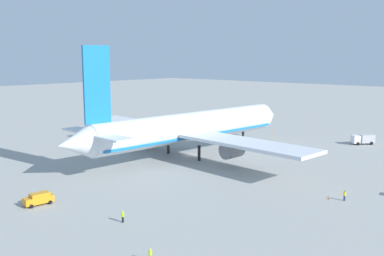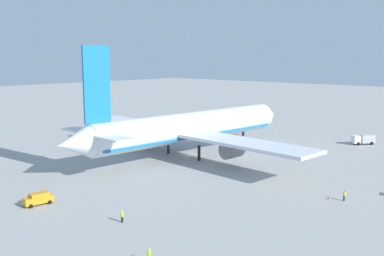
{
  "view_description": "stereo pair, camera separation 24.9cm",
  "coord_description": "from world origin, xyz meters",
  "px_view_note": "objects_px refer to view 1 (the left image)",
  "views": [
    {
      "loc": [
        -79.04,
        -71.26,
        23.81
      ],
      "look_at": [
        -0.17,
        -0.31,
        6.86
      ],
      "focal_mm": 41.19,
      "sensor_mm": 36.0,
      "label": 1
    },
    {
      "loc": [
        -78.88,
        -71.44,
        23.81
      ],
      "look_at": [
        -0.17,
        -0.31,
        6.86
      ],
      "focal_mm": 41.19,
      "sensor_mm": 36.0,
      "label": 2
    }
  ],
  "objects_px": {
    "ground_worker_2": "(345,195)",
    "traffic_cone_0": "(329,198)",
    "airliner": "(188,128)",
    "traffic_cone_3": "(273,133)",
    "service_van": "(39,199)",
    "service_truck_3": "(363,139)",
    "ground_worker_1": "(150,255)",
    "ground_worker_0": "(123,216)",
    "traffic_cone_1": "(208,126)",
    "baggage_cart_1": "(181,116)"
  },
  "relations": [
    {
      "from": "service_truck_3",
      "to": "traffic_cone_1",
      "type": "bearing_deg",
      "value": 94.95
    },
    {
      "from": "baggage_cart_1",
      "to": "ground_worker_1",
      "type": "height_order",
      "value": "ground_worker_1"
    },
    {
      "from": "airliner",
      "to": "traffic_cone_0",
      "type": "relative_size",
      "value": 130.5
    },
    {
      "from": "service_truck_3",
      "to": "traffic_cone_3",
      "type": "distance_m",
      "value": 28.29
    },
    {
      "from": "ground_worker_1",
      "to": "ground_worker_0",
      "type": "bearing_deg",
      "value": 64.34
    },
    {
      "from": "ground_worker_0",
      "to": "traffic_cone_1",
      "type": "xyz_separation_m",
      "value": [
        77.78,
        48.76,
        -0.63
      ]
    },
    {
      "from": "ground_worker_2",
      "to": "traffic_cone_3",
      "type": "relative_size",
      "value": 3.26
    },
    {
      "from": "ground_worker_1",
      "to": "airliner",
      "type": "bearing_deg",
      "value": 38.09
    },
    {
      "from": "service_truck_3",
      "to": "ground_worker_0",
      "type": "bearing_deg",
      "value": 177.47
    },
    {
      "from": "ground_worker_0",
      "to": "traffic_cone_0",
      "type": "bearing_deg",
      "value": -30.55
    },
    {
      "from": "service_truck_3",
      "to": "ground_worker_2",
      "type": "distance_m",
      "value": 53.58
    },
    {
      "from": "airliner",
      "to": "ground_worker_2",
      "type": "xyz_separation_m",
      "value": [
        -7.63,
        -42.88,
        -6.08
      ]
    },
    {
      "from": "airliner",
      "to": "traffic_cone_3",
      "type": "relative_size",
      "value": 130.5
    },
    {
      "from": "baggage_cart_1",
      "to": "airliner",
      "type": "bearing_deg",
      "value": -135.14
    },
    {
      "from": "service_van",
      "to": "traffic_cone_3",
      "type": "distance_m",
      "value": 85.5
    },
    {
      "from": "traffic_cone_0",
      "to": "airliner",
      "type": "bearing_deg",
      "value": 77.93
    },
    {
      "from": "service_truck_3",
      "to": "traffic_cone_3",
      "type": "bearing_deg",
      "value": 92.92
    },
    {
      "from": "service_truck_3",
      "to": "service_van",
      "type": "distance_m",
      "value": 88.83
    },
    {
      "from": "service_van",
      "to": "ground_worker_1",
      "type": "distance_m",
      "value": 28.75
    },
    {
      "from": "airliner",
      "to": "traffic_cone_0",
      "type": "distance_m",
      "value": 42.16
    },
    {
      "from": "airliner",
      "to": "ground_worker_1",
      "type": "height_order",
      "value": "airliner"
    },
    {
      "from": "airliner",
      "to": "traffic_cone_3",
      "type": "bearing_deg",
      "value": 2.37
    },
    {
      "from": "traffic_cone_0",
      "to": "ground_worker_1",
      "type": "bearing_deg",
      "value": 171.31
    },
    {
      "from": "airliner",
      "to": "service_van",
      "type": "xyz_separation_m",
      "value": [
        -43.16,
        -6.48,
        -5.96
      ]
    },
    {
      "from": "service_van",
      "to": "traffic_cone_1",
      "type": "distance_m",
      "value": 88.17
    },
    {
      "from": "traffic_cone_0",
      "to": "baggage_cart_1",
      "type": "bearing_deg",
      "value": 57.22
    },
    {
      "from": "traffic_cone_3",
      "to": "traffic_cone_1",
      "type": "bearing_deg",
      "value": 97.31
    },
    {
      "from": "service_truck_3",
      "to": "traffic_cone_1",
      "type": "xyz_separation_m",
      "value": [
        -4.54,
        52.4,
        -1.25
      ]
    },
    {
      "from": "airliner",
      "to": "ground_worker_0",
      "type": "height_order",
      "value": "airliner"
    },
    {
      "from": "baggage_cart_1",
      "to": "traffic_cone_1",
      "type": "bearing_deg",
      "value": -113.66
    },
    {
      "from": "service_van",
      "to": "traffic_cone_0",
      "type": "xyz_separation_m",
      "value": [
        34.46,
        -34.22,
        -0.76
      ]
    },
    {
      "from": "ground_worker_2",
      "to": "traffic_cone_0",
      "type": "height_order",
      "value": "ground_worker_2"
    },
    {
      "from": "ground_worker_0",
      "to": "ground_worker_2",
      "type": "height_order",
      "value": "ground_worker_2"
    },
    {
      "from": "ground_worker_0",
      "to": "service_truck_3",
      "type": "bearing_deg",
      "value": -2.53
    },
    {
      "from": "traffic_cone_1",
      "to": "traffic_cone_3",
      "type": "height_order",
      "value": "same"
    },
    {
      "from": "traffic_cone_0",
      "to": "traffic_cone_3",
      "type": "distance_m",
      "value": 66.07
    },
    {
      "from": "service_van",
      "to": "service_truck_3",
      "type": "bearing_deg",
      "value": -13.02
    },
    {
      "from": "traffic_cone_3",
      "to": "service_van",
      "type": "bearing_deg",
      "value": -174.48
    },
    {
      "from": "traffic_cone_0",
      "to": "traffic_cone_3",
      "type": "height_order",
      "value": "same"
    },
    {
      "from": "ground_worker_2",
      "to": "ground_worker_0",
      "type": "bearing_deg",
      "value": 147.39
    },
    {
      "from": "airliner",
      "to": "service_truck_3",
      "type": "distance_m",
      "value": 51.12
    },
    {
      "from": "traffic_cone_0",
      "to": "traffic_cone_1",
      "type": "height_order",
      "value": "same"
    },
    {
      "from": "baggage_cart_1",
      "to": "ground_worker_2",
      "type": "relative_size",
      "value": 1.49
    },
    {
      "from": "airliner",
      "to": "ground_worker_2",
      "type": "bearing_deg",
      "value": -100.09
    },
    {
      "from": "airliner",
      "to": "traffic_cone_3",
      "type": "distance_m",
      "value": 42.51
    },
    {
      "from": "airliner",
      "to": "service_truck_3",
      "type": "bearing_deg",
      "value": -31.41
    },
    {
      "from": "airliner",
      "to": "ground_worker_0",
      "type": "relative_size",
      "value": 40.27
    },
    {
      "from": "airliner",
      "to": "traffic_cone_1",
      "type": "xyz_separation_m",
      "value": [
        38.84,
        25.91,
        -6.72
      ]
    },
    {
      "from": "service_van",
      "to": "ground_worker_0",
      "type": "bearing_deg",
      "value": -75.55
    },
    {
      "from": "service_van",
      "to": "ground_worker_1",
      "type": "xyz_separation_m",
      "value": [
        -1.71,
        -28.69,
        -0.16
      ]
    }
  ]
}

